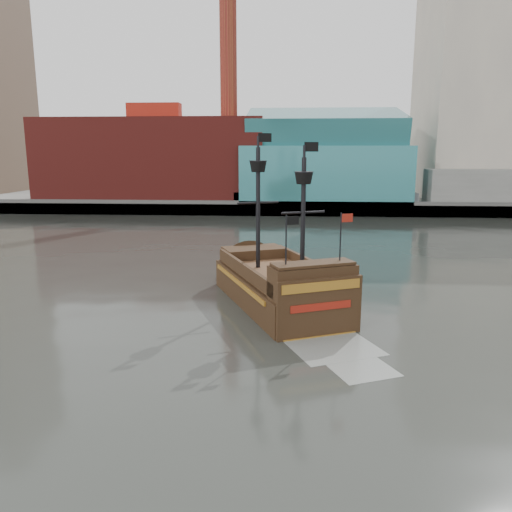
{
  "coord_description": "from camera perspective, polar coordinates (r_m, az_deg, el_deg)",
  "views": [
    {
      "loc": [
        3.71,
        -24.43,
        10.83
      ],
      "look_at": [
        1.54,
        8.41,
        4.0
      ],
      "focal_mm": 35.0,
      "sensor_mm": 36.0,
      "label": 1
    }
  ],
  "objects": [
    {
      "name": "ground",
      "position": [
        26.98,
        -4.54,
        -11.98
      ],
      "size": [
        400.0,
        400.0,
        0.0
      ],
      "primitive_type": "plane",
      "color": "#252722",
      "rests_on": "ground"
    },
    {
      "name": "promenade_far",
      "position": [
        116.9,
        1.97,
        6.89
      ],
      "size": [
        220.0,
        60.0,
        2.0
      ],
      "primitive_type": "cube",
      "color": "slate",
      "rests_on": "ground"
    },
    {
      "name": "seawall",
      "position": [
        87.53,
        1.34,
        5.47
      ],
      "size": [
        220.0,
        1.0,
        2.6
      ],
      "primitive_type": "cube",
      "color": "#4C4C49",
      "rests_on": "ground"
    },
    {
      "name": "skyline",
      "position": [
        109.87,
        4.79,
        18.86
      ],
      "size": [
        149.0,
        45.0,
        62.0
      ],
      "color": "brown",
      "rests_on": "promenade_far"
    },
    {
      "name": "pirate_ship",
      "position": [
        35.95,
        2.64,
        -3.85
      ],
      "size": [
        11.59,
        18.12,
        13.09
      ],
      "rotation": [
        0.0,
        0.0,
        0.4
      ],
      "color": "black",
      "rests_on": "ground"
    }
  ]
}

